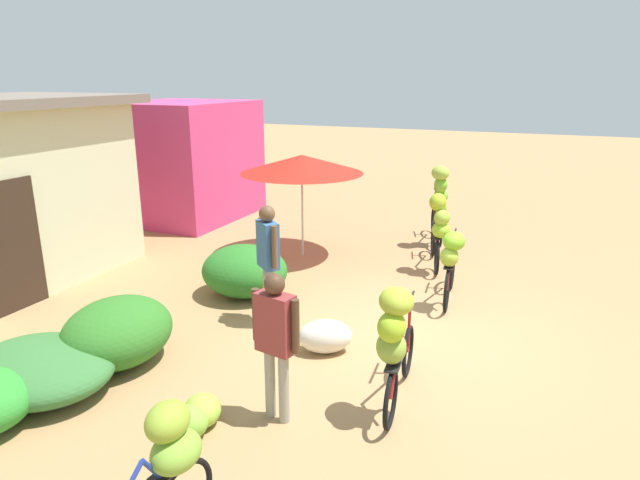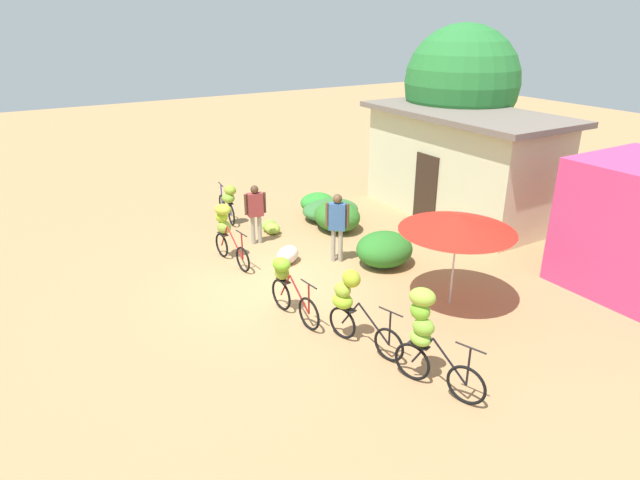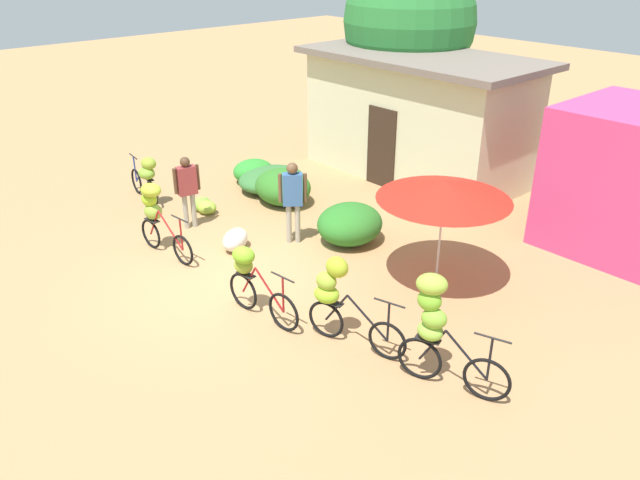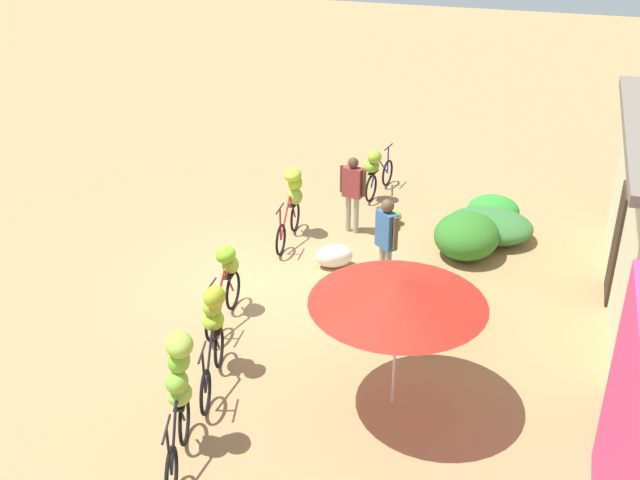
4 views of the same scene
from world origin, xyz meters
TOP-DOWN VIEW (x-y plane):
  - ground_plane at (0.00, 0.00)m, footprint 60.00×60.00m
  - building_low at (-1.50, 7.06)m, footprint 6.18×3.12m
  - tree_behind_building at (-2.95, 8.23)m, footprint 3.59×3.59m
  - hedge_bush_front_left at (-3.85, 3.46)m, footprint 0.96×1.07m
  - hedge_bush_front_right at (-3.10, 3.47)m, footprint 1.47×1.73m
  - hedge_bush_mid at (-2.23, 3.14)m, footprint 1.44×1.24m
  - hedge_bush_by_door at (0.33, 2.84)m, footprint 1.29×1.41m
  - market_umbrella at (2.61, 2.86)m, footprint 2.37×2.37m
  - bicycle_leftmost at (-4.37, 0.75)m, footprint 1.64×0.45m
  - bicycle_near_pile at (-1.94, -0.31)m, footprint 1.70×0.47m
  - bicycle_center_loaded at (1.23, -0.30)m, footprint 1.64×0.39m
  - bicycle_by_shop at (2.75, 0.21)m, footprint 1.67×0.66m
  - bicycle_rightmost at (4.38, 0.54)m, footprint 1.57×0.64m
  - banana_pile_on_ground at (-3.04, 1.44)m, footprint 0.72×0.55m
  - produce_sack at (-0.97, 0.87)m, footprint 0.72×0.82m
  - person_vendor at (-0.44, 1.97)m, footprint 0.41×0.46m
  - person_bystander at (-2.52, 0.77)m, footprint 0.27×0.57m

SIDE VIEW (x-z plane):
  - ground_plane at x=0.00m, z-range 0.00..0.00m
  - banana_pile_on_ground at x=-3.04m, z-range -0.01..0.32m
  - produce_sack at x=-0.97m, z-range 0.00..0.44m
  - hedge_bush_front_right at x=-3.10m, z-range 0.00..0.56m
  - hedge_bush_front_left at x=-3.85m, z-range 0.00..0.60m
  - hedge_bush_mid at x=-2.23m, z-range 0.00..0.82m
  - hedge_bush_by_door at x=0.33m, z-range 0.00..0.83m
  - bicycle_leftmost at x=-4.37m, z-range 0.12..1.30m
  - bicycle_center_loaded at x=1.23m, z-range 0.11..1.33m
  - bicycle_by_shop at x=2.75m, z-range 0.11..1.57m
  - bicycle_near_pile at x=-1.94m, z-range 0.15..1.60m
  - person_bystander at x=-2.52m, z-range 0.18..1.79m
  - bicycle_rightmost at x=4.38m, z-range 0.15..1.85m
  - person_vendor at x=-0.44m, z-range 0.20..1.94m
  - building_low at x=-1.50m, z-range 0.02..3.15m
  - market_umbrella at x=2.61m, z-range 0.83..2.83m
  - tree_behind_building at x=-2.95m, z-range 0.93..6.41m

